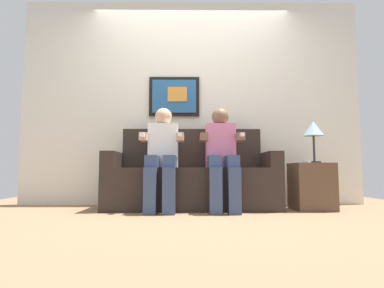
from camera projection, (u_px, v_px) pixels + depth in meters
ground_plane at (192, 213)px, 3.10m from camera, size 5.55×5.55×0.00m
back_wall_assembly at (191, 101)px, 3.97m from camera, size 4.27×0.10×2.60m
couch at (192, 180)px, 3.45m from camera, size 1.87×0.58×0.90m
person_on_left at (162, 153)px, 3.30m from camera, size 0.46×0.56×1.11m
person_on_right at (222, 153)px, 3.31m from camera, size 0.46×0.56×1.11m
side_table_right at (311, 186)px, 3.35m from camera, size 0.40×0.40×0.50m
table_lamp at (313, 130)px, 3.43m from camera, size 0.22×0.22×0.46m
spare_remote_on_table at (307, 162)px, 3.30m from camera, size 0.04×0.13×0.02m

